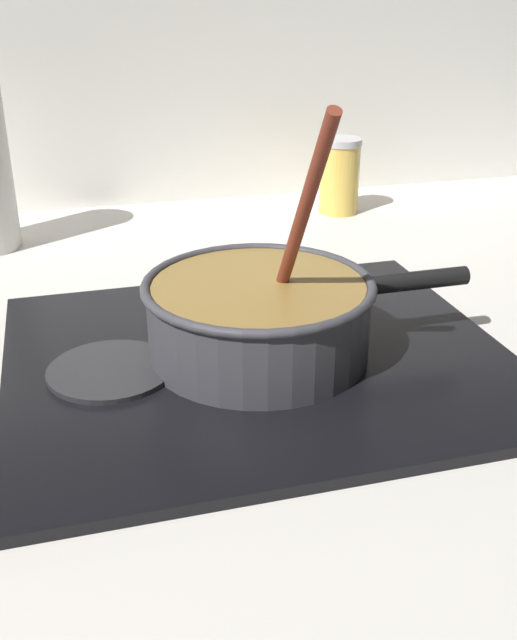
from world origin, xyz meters
The scene contains 7 objects.
ground centered at (0.00, 0.00, -0.02)m, with size 2.40×1.60×0.04m, color beige.
backsplash_wall centered at (0.00, 0.79, 0.28)m, with size 2.40×0.02×0.55m, color silver.
hob_plate centered at (0.10, 0.09, 0.01)m, with size 0.56×0.48×0.01m, color black.
burner_ring centered at (0.10, 0.09, 0.02)m, with size 0.16×0.16×0.01m, color #592D0C.
spare_burner centered at (-0.06, 0.09, 0.01)m, with size 0.14×0.14×0.01m, color #262628.
cooking_pan centered at (0.11, 0.09, 0.06)m, with size 0.38×0.26×0.29m.
condiment_jar centered at (0.41, 0.63, 0.07)m, with size 0.08×0.08×0.14m.
Camera 1 is at (-0.09, -0.63, 0.40)m, focal length 41.24 mm.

